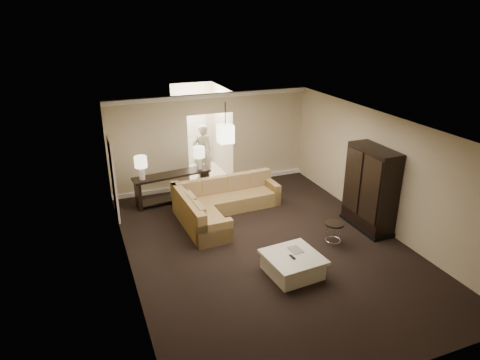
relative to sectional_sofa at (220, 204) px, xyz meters
name	(u,v)px	position (x,y,z in m)	size (l,w,h in m)	color
ground	(267,247)	(0.47, -1.88, -0.34)	(8.00, 8.00, 0.00)	black
wall_back	(211,141)	(0.47, 2.12, 1.06)	(6.00, 0.04, 2.80)	beige
wall_front	(394,299)	(0.47, -5.88, 1.06)	(6.00, 0.04, 2.80)	beige
wall_left	(126,213)	(-2.53, -1.88, 1.06)	(0.04, 8.00, 2.80)	beige
wall_right	(382,172)	(3.47, -1.88, 1.06)	(0.04, 8.00, 2.80)	beige
ceiling	(270,127)	(0.47, -1.88, 2.46)	(6.00, 8.00, 0.02)	silver
crown_molding	(210,96)	(0.47, 2.07, 2.39)	(6.00, 0.10, 0.12)	white
baseboard	(213,183)	(0.47, 2.07, -0.28)	(6.00, 0.10, 0.12)	white
side_door	(113,179)	(-2.50, 0.92, 0.71)	(0.05, 0.90, 2.10)	white
foyer	(198,132)	(0.47, 3.46, 0.96)	(1.44, 2.02, 2.80)	white
sectional_sofa	(220,204)	(0.00, 0.00, 0.00)	(2.86, 2.28, 0.85)	brown
coffee_table	(293,264)	(0.51, -3.04, -0.12)	(1.15, 1.15, 0.45)	silver
console_table	(173,185)	(-0.93, 1.32, 0.16)	(2.19, 0.77, 0.83)	black
armoire	(370,190)	(3.16, -1.92, 0.64)	(0.61, 1.43, 2.05)	black
drink_table	(334,229)	(1.94, -2.33, 0.05)	(0.43, 0.43, 0.54)	black
table_lamp_left	(141,164)	(-1.75, 1.21, 0.91)	(0.33, 0.33, 0.63)	silver
table_lamp_right	(199,154)	(-0.11, 1.43, 0.91)	(0.33, 0.33, 0.63)	silver
pendant_light	(226,134)	(0.47, 0.82, 1.62)	(0.38, 0.38, 1.09)	black
person	(203,149)	(0.38, 2.72, 0.63)	(0.70, 0.47, 1.94)	beige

